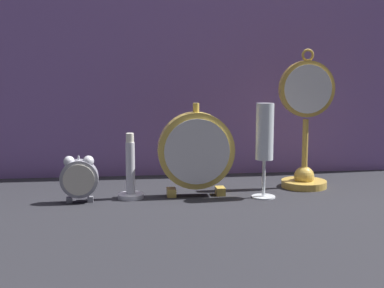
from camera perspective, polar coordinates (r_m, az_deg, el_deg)
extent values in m
plane|color=#232328|center=(1.13, 0.48, -6.52)|extent=(4.00, 4.00, 0.00)
cube|color=#8460A8|center=(1.42, -1.19, 10.55)|extent=(1.49, 0.01, 0.69)
cylinder|color=gold|center=(1.32, 11.84, -4.17)|extent=(0.11, 0.11, 0.02)
sphere|color=gold|center=(1.32, 11.87, -3.40)|extent=(0.05, 0.05, 0.05)
cylinder|color=gold|center=(1.30, 11.95, -0.64)|extent=(0.01, 0.01, 0.15)
cylinder|color=gold|center=(1.29, 12.14, 5.77)|extent=(0.13, 0.02, 0.13)
cylinder|color=silver|center=(1.28, 12.29, 5.75)|extent=(0.11, 0.00, 0.11)
torus|color=gold|center=(1.29, 12.25, 9.25)|extent=(0.03, 0.01, 0.03)
cube|color=gray|center=(1.18, -12.94, -5.83)|extent=(0.01, 0.01, 0.01)
cube|color=gray|center=(1.17, -10.78, -5.81)|extent=(0.01, 0.01, 0.01)
cylinder|color=gray|center=(1.16, -11.93, -3.62)|extent=(0.08, 0.03, 0.08)
cylinder|color=beige|center=(1.15, -12.00, -3.79)|extent=(0.07, 0.00, 0.07)
sphere|color=silver|center=(1.16, -12.97, -1.84)|extent=(0.02, 0.02, 0.02)
sphere|color=silver|center=(1.16, -10.99, -1.81)|extent=(0.02, 0.02, 0.02)
cylinder|color=silver|center=(1.16, -11.99, -1.59)|extent=(0.00, 0.00, 0.01)
cube|color=gold|center=(1.20, -2.22, -5.17)|extent=(0.02, 0.03, 0.02)
cube|color=gold|center=(1.22, 3.02, -5.03)|extent=(0.02, 0.03, 0.02)
cylinder|color=gold|center=(1.19, 0.42, -0.68)|extent=(0.17, 0.04, 0.17)
cylinder|color=silver|center=(1.17, 0.55, -0.84)|extent=(0.15, 0.00, 0.15)
cylinder|color=gold|center=(1.18, 0.43, 3.91)|extent=(0.01, 0.01, 0.02)
cylinder|color=silver|center=(1.20, 7.63, -5.52)|extent=(0.05, 0.05, 0.01)
cylinder|color=silver|center=(1.19, 7.67, -3.53)|extent=(0.01, 0.01, 0.08)
cylinder|color=white|center=(1.18, 7.76, 1.33)|extent=(0.04, 0.04, 0.12)
cylinder|color=#E5D17F|center=(1.18, 7.74, 0.28)|extent=(0.03, 0.03, 0.08)
cylinder|color=silver|center=(1.19, -6.54, -5.53)|extent=(0.06, 0.06, 0.01)
cylinder|color=silver|center=(1.18, -6.59, -2.58)|extent=(0.02, 0.02, 0.11)
cylinder|color=silver|center=(1.17, -6.64, 0.67)|extent=(0.02, 0.02, 0.02)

